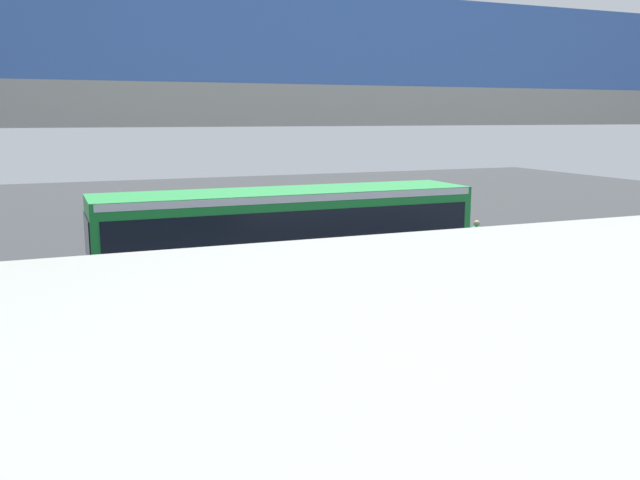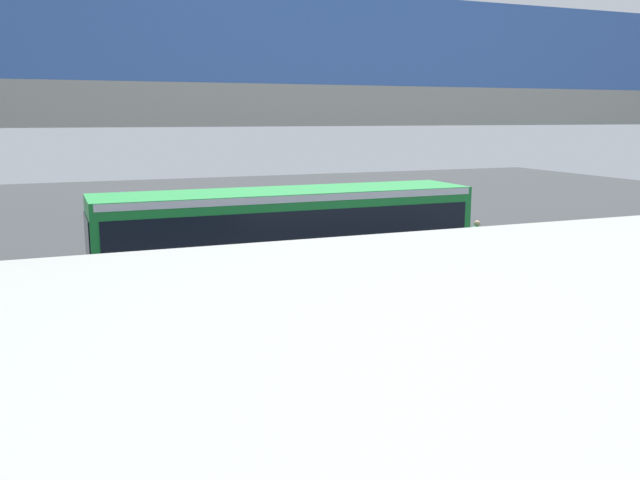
% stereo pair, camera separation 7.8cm
% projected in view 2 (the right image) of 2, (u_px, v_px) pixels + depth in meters
% --- Properties ---
extents(ground, '(80.00, 80.00, 0.00)m').
position_uv_depth(ground, '(281.00, 291.00, 20.97)').
color(ground, '#2D3033').
extents(city_bus, '(11.54, 2.85, 3.15)m').
position_uv_depth(city_bus, '(287.00, 231.00, 20.62)').
color(city_bus, '#1E8C38').
rests_on(city_bus, ground).
extents(pedestrian, '(0.38, 0.38, 1.79)m').
position_uv_depth(pedestrian, '(476.00, 246.00, 23.57)').
color(pedestrian, '#2D2D38').
rests_on(pedestrian, ground).
extents(traffic_sign, '(0.08, 0.60, 2.80)m').
position_uv_depth(traffic_sign, '(123.00, 219.00, 23.08)').
color(traffic_sign, slate).
rests_on(traffic_sign, ground).
extents(lane_dash_leftmost, '(2.00, 0.20, 0.01)m').
position_uv_depth(lane_dash_leftmost, '(407.00, 259.00, 25.72)').
color(lane_dash_leftmost, silver).
rests_on(lane_dash_leftmost, ground).
extents(lane_dash_left, '(2.00, 0.20, 0.01)m').
position_uv_depth(lane_dash_left, '(309.00, 267.00, 24.25)').
color(lane_dash_left, silver).
rests_on(lane_dash_left, ground).
extents(lane_dash_centre, '(2.00, 0.20, 0.01)m').
position_uv_depth(lane_dash_centre, '(198.00, 277.00, 22.79)').
color(lane_dash_centre, silver).
rests_on(lane_dash_centre, ground).
extents(lane_dash_right, '(2.00, 0.20, 0.01)m').
position_uv_depth(lane_dash_right, '(73.00, 288.00, 21.33)').
color(lane_dash_right, silver).
rests_on(lane_dash_right, ground).
extents(pedestrian_overpass, '(26.15, 2.60, 6.82)m').
position_uv_depth(pedestrian_overpass, '(483.00, 136.00, 10.74)').
color(pedestrian_overpass, gray).
rests_on(pedestrian_overpass, ground).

